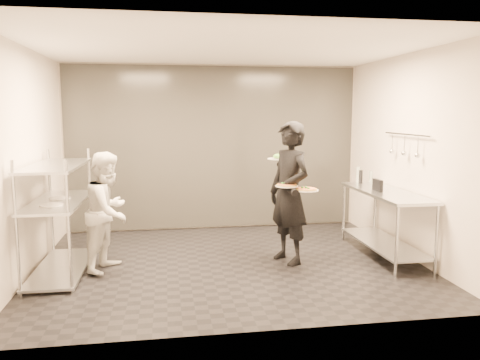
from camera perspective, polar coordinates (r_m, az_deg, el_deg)
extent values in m
cube|color=black|center=(6.35, -1.23, -10.09)|extent=(5.00, 4.00, 0.00)
cube|color=white|center=(6.08, -1.32, 15.83)|extent=(5.00, 4.00, 0.00)
cube|color=beige|center=(8.04, -3.19, 3.95)|extent=(5.00, 0.00, 2.80)
cube|color=beige|center=(4.10, 2.49, -0.09)|extent=(5.00, 0.00, 2.80)
cube|color=beige|center=(6.24, -24.69, 2.01)|extent=(0.00, 4.00, 2.80)
cube|color=beige|center=(6.85, 19.94, 2.75)|extent=(0.00, 4.00, 2.80)
cube|color=white|center=(8.01, -3.17, 3.94)|extent=(4.90, 0.04, 2.74)
cylinder|color=#B2B5B9|center=(5.59, -25.62, -5.45)|extent=(0.04, 0.04, 1.50)
cylinder|color=#B2B5B9|center=(7.04, -22.08, -2.57)|extent=(0.04, 0.04, 1.50)
cylinder|color=#B2B5B9|center=(5.46, -20.15, -5.46)|extent=(0.04, 0.04, 1.50)
cylinder|color=#B2B5B9|center=(6.94, -17.73, -2.51)|extent=(0.04, 0.04, 1.50)
cube|color=silver|center=(6.42, -20.91, -9.95)|extent=(0.60, 1.60, 0.03)
cube|color=silver|center=(6.22, -21.31, -2.48)|extent=(0.60, 1.60, 0.03)
cube|color=silver|center=(6.16, -21.53, 1.64)|extent=(0.60, 1.60, 0.03)
cylinder|color=silver|center=(5.88, -22.04, -2.86)|extent=(0.26, 0.26, 0.01)
cylinder|color=silver|center=(6.31, -21.13, -2.09)|extent=(0.26, 0.26, 0.01)
cylinder|color=#B2B5B9|center=(6.00, 18.58, -7.13)|extent=(0.04, 0.04, 0.90)
cylinder|color=#B2B5B9|center=(7.52, 12.54, -3.84)|extent=(0.04, 0.04, 0.90)
cylinder|color=#B2B5B9|center=(6.25, 22.85, -6.74)|extent=(0.04, 0.04, 0.90)
cylinder|color=#B2B5B9|center=(7.72, 16.14, -3.66)|extent=(0.04, 0.04, 0.90)
cube|color=silver|center=(6.92, 17.11, -7.35)|extent=(0.57, 1.71, 0.03)
cube|color=silver|center=(6.77, 17.36, -1.46)|extent=(0.60, 1.80, 0.04)
cylinder|color=#B2B5B9|center=(6.81, 19.62, 5.27)|extent=(0.02, 1.20, 0.02)
cylinder|color=#B2B5B9|center=(6.50, 20.88, 3.94)|extent=(0.01, 0.01, 0.22)
sphere|color=#B2B5B9|center=(6.51, 20.82, 2.80)|extent=(0.07, 0.07, 0.07)
cylinder|color=#B2B5B9|center=(6.80, 19.42, 4.18)|extent=(0.01, 0.01, 0.22)
sphere|color=#B2B5B9|center=(6.81, 19.37, 3.09)|extent=(0.07, 0.07, 0.07)
cylinder|color=#B2B5B9|center=(7.11, 18.08, 4.39)|extent=(0.01, 0.01, 0.22)
sphere|color=#B2B5B9|center=(7.12, 18.04, 3.35)|extent=(0.07, 0.07, 0.07)
imported|color=black|center=(6.22, 6.04, -1.56)|extent=(0.69, 0.81, 1.88)
imported|color=silver|center=(6.16, -15.74, -3.69)|extent=(0.79, 0.89, 1.51)
cylinder|color=silver|center=(6.03, 5.72, -0.73)|extent=(0.29, 0.29, 0.01)
cylinder|color=#A6863C|center=(6.03, 5.72, -0.62)|extent=(0.26, 0.26, 0.02)
cylinder|color=#A83916|center=(6.03, 5.72, -0.53)|extent=(0.23, 0.23, 0.01)
sphere|color=#1D5C15|center=(6.03, 5.72, -0.45)|extent=(0.04, 0.04, 0.04)
cylinder|color=silver|center=(6.03, 8.09, -1.24)|extent=(0.31, 0.31, 0.01)
cylinder|color=#A6863C|center=(6.03, 8.10, -1.13)|extent=(0.27, 0.27, 0.02)
cylinder|color=#A83916|center=(6.03, 8.10, -1.04)|extent=(0.24, 0.24, 0.01)
sphere|color=#1D5C15|center=(6.03, 8.10, -0.96)|extent=(0.04, 0.04, 0.04)
cylinder|color=silver|center=(6.48, 4.65, 2.59)|extent=(0.29, 0.29, 0.01)
ellipsoid|color=#2F701C|center=(6.48, 4.66, 2.90)|extent=(0.13, 0.13, 0.07)
cube|color=black|center=(6.71, 16.43, -0.62)|extent=(0.05, 0.23, 0.16)
cylinder|color=gray|center=(7.44, 14.24, 0.61)|extent=(0.07, 0.07, 0.25)
cylinder|color=gray|center=(7.53, 15.69, 0.39)|extent=(0.05, 0.05, 0.18)
cylinder|color=black|center=(7.41, 14.50, 0.39)|extent=(0.06, 0.06, 0.20)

